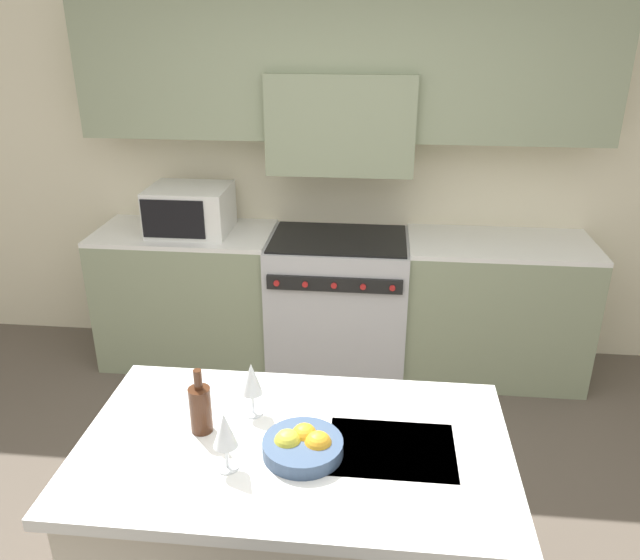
{
  "coord_description": "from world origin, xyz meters",
  "views": [
    {
      "loc": [
        0.27,
        -1.87,
        2.29
      ],
      "look_at": [
        -0.0,
        0.76,
        1.14
      ],
      "focal_mm": 35.0,
      "sensor_mm": 36.0,
      "label": 1
    }
  ],
  "objects_px": {
    "wine_glass_far": "(252,380)",
    "fruit_bowl": "(303,445)",
    "range_stove": "(338,303)",
    "wine_bottle": "(200,408)",
    "microwave": "(190,209)",
    "wine_glass_near": "(225,432)"
  },
  "relations": [
    {
      "from": "microwave",
      "to": "wine_glass_far",
      "type": "bearing_deg",
      "value": -67.17
    },
    {
      "from": "wine_bottle",
      "to": "wine_glass_far",
      "type": "relative_size",
      "value": 1.17
    },
    {
      "from": "microwave",
      "to": "wine_bottle",
      "type": "xyz_separation_m",
      "value": [
        0.63,
        -2.01,
        -0.11
      ]
    },
    {
      "from": "range_stove",
      "to": "fruit_bowl",
      "type": "bearing_deg",
      "value": -89.08
    },
    {
      "from": "wine_bottle",
      "to": "fruit_bowl",
      "type": "xyz_separation_m",
      "value": [
        0.38,
        -0.09,
        -0.06
      ]
    },
    {
      "from": "wine_bottle",
      "to": "wine_glass_far",
      "type": "distance_m",
      "value": 0.21
    },
    {
      "from": "range_stove",
      "to": "microwave",
      "type": "distance_m",
      "value": 1.16
    },
    {
      "from": "wine_glass_near",
      "to": "wine_glass_far",
      "type": "distance_m",
      "value": 0.31
    },
    {
      "from": "range_stove",
      "to": "microwave",
      "type": "relative_size",
      "value": 1.82
    },
    {
      "from": "wine_glass_far",
      "to": "fruit_bowl",
      "type": "distance_m",
      "value": 0.32
    },
    {
      "from": "microwave",
      "to": "fruit_bowl",
      "type": "xyz_separation_m",
      "value": [
        1.01,
        -2.09,
        -0.17
      ]
    },
    {
      "from": "wine_glass_near",
      "to": "microwave",
      "type": "bearing_deg",
      "value": 109.32
    },
    {
      "from": "wine_glass_far",
      "to": "fruit_bowl",
      "type": "relative_size",
      "value": 0.78
    },
    {
      "from": "microwave",
      "to": "fruit_bowl",
      "type": "distance_m",
      "value": 2.33
    },
    {
      "from": "wine_bottle",
      "to": "wine_glass_far",
      "type": "height_order",
      "value": "wine_bottle"
    },
    {
      "from": "range_stove",
      "to": "microwave",
      "type": "xyz_separation_m",
      "value": [
        -0.98,
        0.02,
        0.62
      ]
    },
    {
      "from": "microwave",
      "to": "wine_glass_far",
      "type": "xyz_separation_m",
      "value": [
        0.79,
        -1.89,
        -0.06
      ]
    },
    {
      "from": "range_stove",
      "to": "wine_glass_far",
      "type": "height_order",
      "value": "wine_glass_far"
    },
    {
      "from": "range_stove",
      "to": "wine_glass_near",
      "type": "height_order",
      "value": "wine_glass_near"
    },
    {
      "from": "wine_bottle",
      "to": "wine_glass_near",
      "type": "bearing_deg",
      "value": -53.91
    },
    {
      "from": "wine_glass_near",
      "to": "fruit_bowl",
      "type": "distance_m",
      "value": 0.29
    },
    {
      "from": "wine_glass_near",
      "to": "wine_bottle",
      "type": "bearing_deg",
      "value": 126.09
    }
  ]
}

